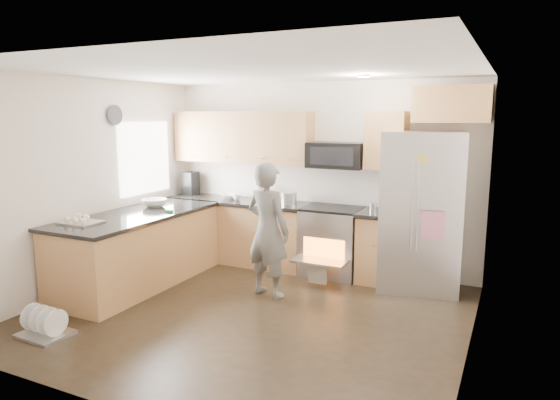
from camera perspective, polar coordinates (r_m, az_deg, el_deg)
The scene contains 8 objects.
ground at distance 5.62m, azimuth -3.54°, elevation -12.83°, with size 4.50×4.50×0.00m, color black.
room_shell at distance 5.25m, azimuth -4.00°, elevation 4.46°, with size 4.54×4.04×2.62m.
back_cabinet_run at distance 7.11m, azimuth -0.90°, elevation 0.10°, with size 4.45×0.64×2.50m.
peninsula at distance 6.64m, azimuth -15.90°, elevation -5.39°, with size 0.96×2.36×1.03m.
stove_range at distance 6.76m, azimuth 6.03°, elevation -2.96°, with size 0.76×0.97×1.79m.
refrigerator at distance 6.37m, azimuth 15.73°, elevation -1.27°, with size 1.07×0.90×1.96m.
person at distance 5.91m, azimuth -1.41°, elevation -3.46°, with size 0.59×0.39×1.61m, color slate.
dish_rack at distance 5.59m, azimuth -25.28°, elevation -13.05°, with size 0.50×0.40×0.30m.
Camera 1 is at (2.55, -4.52, 2.16)m, focal length 32.00 mm.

